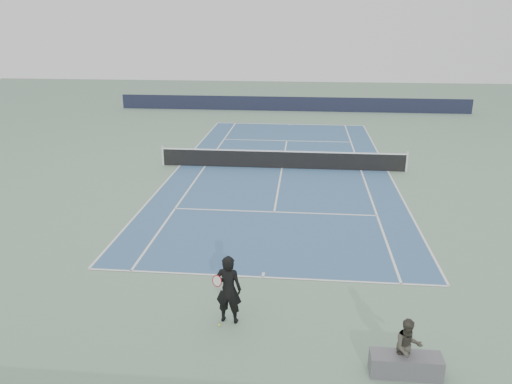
# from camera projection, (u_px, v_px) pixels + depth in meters

# --- Properties ---
(ground) EXTENTS (80.00, 80.00, 0.00)m
(ground) POSITION_uv_depth(u_px,v_px,m) (282.00, 168.00, 26.30)
(ground) COLOR slate
(court_surface) EXTENTS (10.97, 23.77, 0.01)m
(court_surface) POSITION_uv_depth(u_px,v_px,m) (282.00, 168.00, 26.29)
(court_surface) COLOR #375B83
(court_surface) RESTS_ON ground
(tennis_net) EXTENTS (12.90, 0.10, 1.07)m
(tennis_net) POSITION_uv_depth(u_px,v_px,m) (282.00, 159.00, 26.13)
(tennis_net) COLOR silver
(tennis_net) RESTS_ON ground
(windscreen_far) EXTENTS (30.00, 0.25, 1.20)m
(windscreen_far) POSITION_uv_depth(u_px,v_px,m) (292.00, 104.00, 42.93)
(windscreen_far) COLOR black
(windscreen_far) RESTS_ON ground
(tennis_player) EXTENTS (0.83, 0.58, 1.86)m
(tennis_player) POSITION_uv_depth(u_px,v_px,m) (228.00, 289.00, 12.63)
(tennis_player) COLOR black
(tennis_player) RESTS_ON ground
(tennis_ball) EXTENTS (0.07, 0.07, 0.07)m
(tennis_ball) POSITION_uv_depth(u_px,v_px,m) (219.00, 325.00, 12.70)
(tennis_ball) COLOR #C0E12E
(tennis_ball) RESTS_ON ground
(spectator_bench) EXTENTS (1.61, 0.74, 1.37)m
(spectator_bench) POSITION_uv_depth(u_px,v_px,m) (407.00, 356.00, 10.82)
(spectator_bench) COLOR #57565B
(spectator_bench) RESTS_ON ground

